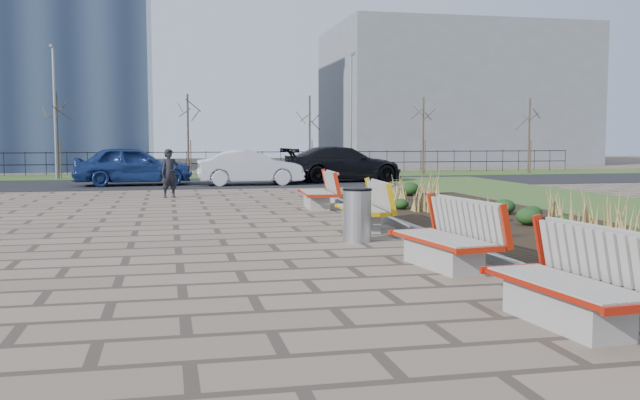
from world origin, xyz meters
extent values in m
plane|color=#756150|center=(0.00, 0.00, 0.00)|extent=(120.00, 120.00, 0.00)
cube|color=black|center=(6.25, 5.00, 0.05)|extent=(4.50, 18.00, 0.10)
cube|color=gray|center=(3.92, 5.00, 0.07)|extent=(0.16, 18.00, 0.15)
cube|color=#33511E|center=(0.00, 28.00, 0.02)|extent=(80.00, 5.00, 0.04)
cube|color=black|center=(0.00, 22.00, 0.01)|extent=(80.00, 7.00, 0.02)
cylinder|color=#B2B2B7|center=(2.47, 4.19, 0.49)|extent=(0.53, 0.53, 0.98)
imported|color=black|center=(-0.93, 14.92, 0.79)|extent=(0.66, 0.52, 1.58)
imported|color=navy|center=(-2.36, 21.15, 0.82)|extent=(4.84, 2.26, 1.60)
imported|color=#BABCC3|center=(2.31, 20.40, 0.73)|extent=(4.31, 1.56, 1.41)
imported|color=black|center=(6.56, 21.80, 0.79)|extent=(5.50, 2.74, 1.53)
cube|color=slate|center=(20.00, 42.00, 5.00)|extent=(18.00, 12.00, 10.00)
camera|label=1|loc=(-0.99, -8.62, 1.94)|focal=40.00mm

